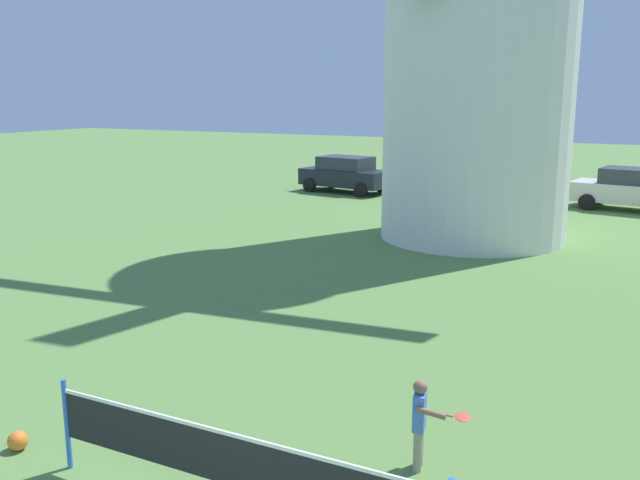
{
  "coord_description": "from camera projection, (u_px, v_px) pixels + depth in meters",
  "views": [
    {
      "loc": [
        3.39,
        -2.93,
        4.3
      ],
      "look_at": [
        -0.25,
        4.27,
        2.56
      ],
      "focal_mm": 38.62,
      "sensor_mm": 36.0,
      "label": 1
    }
  ],
  "objects": [
    {
      "name": "player_far",
      "position": [
        422.0,
        419.0,
        7.89
      ],
      "size": [
        0.72,
        0.37,
        1.1
      ],
      "color": "#9E937F",
      "rests_on": "ground_plane"
    },
    {
      "name": "parked_car_black",
      "position": [
        345.0,
        174.0,
        29.95
      ],
      "size": [
        4.12,
        2.36,
        1.56
      ],
      "color": "#1E232D",
      "rests_on": "ground_plane"
    },
    {
      "name": "tennis_net",
      "position": [
        230.0,
        460.0,
        6.9
      ],
      "size": [
        4.59,
        0.06,
        1.1
      ],
      "color": "blue",
      "rests_on": "ground_plane"
    },
    {
      "name": "parked_car_red",
      "position": [
        483.0,
        183.0,
        26.85
      ],
      "size": [
        4.11,
        2.33,
        1.56
      ],
      "color": "red",
      "rests_on": "ground_plane"
    },
    {
      "name": "stray_ball",
      "position": [
        18.0,
        441.0,
        8.42
      ],
      "size": [
        0.24,
        0.24,
        0.24
      ],
      "primitive_type": "sphere",
      "color": "orange",
      "rests_on": "ground_plane"
    },
    {
      "name": "parked_car_cream",
      "position": [
        637.0,
        189.0,
        25.21
      ],
      "size": [
        4.7,
        2.43,
        1.56
      ],
      "color": "silver",
      "rests_on": "ground_plane"
    }
  ]
}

